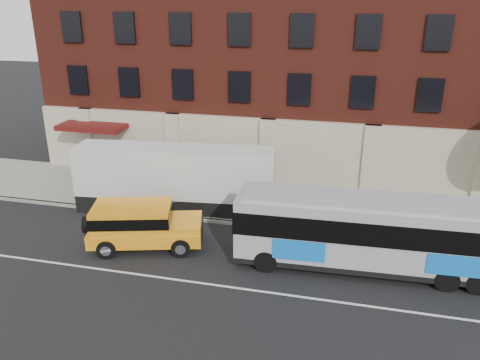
% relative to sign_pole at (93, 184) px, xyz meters
% --- Properties ---
extents(ground, '(120.00, 120.00, 0.00)m').
position_rel_sign_pole_xyz_m(ground, '(8.50, -6.15, -1.45)').
color(ground, black).
rests_on(ground, ground).
extents(sidewalk, '(60.00, 6.00, 0.15)m').
position_rel_sign_pole_xyz_m(sidewalk, '(8.50, 2.85, -1.38)').
color(sidewalk, gray).
rests_on(sidewalk, ground).
extents(kerb, '(60.00, 0.25, 0.15)m').
position_rel_sign_pole_xyz_m(kerb, '(8.50, -0.15, -1.38)').
color(kerb, gray).
rests_on(kerb, ground).
extents(lane_line, '(60.00, 0.12, 0.01)m').
position_rel_sign_pole_xyz_m(lane_line, '(8.50, -5.65, -1.45)').
color(lane_line, silver).
rests_on(lane_line, ground).
extents(building, '(30.00, 12.10, 15.00)m').
position_rel_sign_pole_xyz_m(building, '(8.49, 10.77, 6.13)').
color(building, '#5D1F16').
rests_on(building, sidewalk).
extents(sign_pole, '(0.30, 0.20, 2.50)m').
position_rel_sign_pole_xyz_m(sign_pole, '(0.00, 0.00, 0.00)').
color(sign_pole, slate).
rests_on(sign_pole, ground).
extents(city_bus, '(11.85, 2.98, 3.22)m').
position_rel_sign_pole_xyz_m(city_bus, '(14.71, -2.85, 0.33)').
color(city_bus, '#9CA0A6').
rests_on(city_bus, ground).
extents(yellow_suv, '(5.56, 3.41, 2.07)m').
position_rel_sign_pole_xyz_m(yellow_suv, '(4.26, -3.34, -0.27)').
color(yellow_suv, '#FF9D18').
rests_on(yellow_suv, ground).
extents(shipping_container, '(10.72, 3.33, 3.51)m').
position_rel_sign_pole_xyz_m(shipping_container, '(4.41, 0.88, 0.29)').
color(shipping_container, black).
rests_on(shipping_container, ground).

